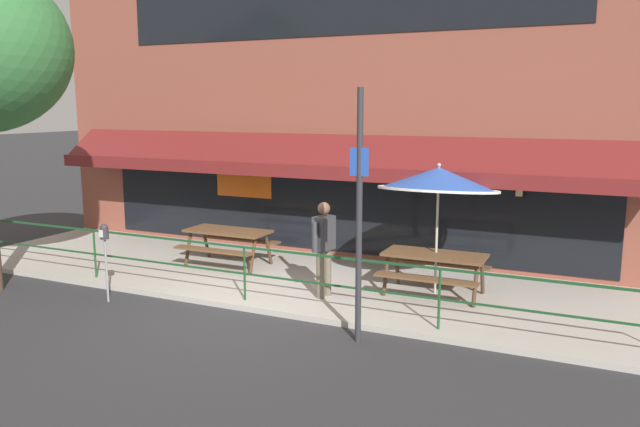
{
  "coord_description": "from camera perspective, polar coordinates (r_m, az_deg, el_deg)",
  "views": [
    {
      "loc": [
        5.61,
        -8.72,
        3.49
      ],
      "look_at": [
        0.85,
        1.6,
        1.5
      ],
      "focal_mm": 35.0,
      "sensor_mm": 36.0,
      "label": 1
    }
  ],
  "objects": [
    {
      "name": "ground_plane",
      "position": [
        10.94,
        -7.68,
        -8.76
      ],
      "size": [
        120.0,
        120.0,
        0.0
      ],
      "primitive_type": "plane",
      "color": "#2D2D30"
    },
    {
      "name": "patio_deck",
      "position": [
        12.58,
        -2.78,
        -5.95
      ],
      "size": [
        15.0,
        4.0,
        0.1
      ],
      "primitive_type": "cube",
      "color": "#ADA89E",
      "rests_on": "ground"
    },
    {
      "name": "restaurant_building",
      "position": [
        14.12,
        1.35,
        11.97
      ],
      "size": [
        15.0,
        1.6,
        8.05
      ],
      "color": "brown",
      "rests_on": "ground"
    },
    {
      "name": "patio_railing",
      "position": [
        10.96,
        -6.94,
        -4.36
      ],
      "size": [
        13.84,
        0.04,
        0.97
      ],
      "color": "#194723",
      "rests_on": "patio_deck"
    },
    {
      "name": "picnic_table_left",
      "position": [
        13.41,
        -8.42,
        -2.16
      ],
      "size": [
        1.8,
        1.42,
        0.76
      ],
      "color": "brown",
      "rests_on": "patio_deck"
    },
    {
      "name": "picnic_table_centre",
      "position": [
        11.38,
        10.41,
        -4.4
      ],
      "size": [
        1.8,
        1.42,
        0.76
      ],
      "color": "brown",
      "rests_on": "patio_deck"
    },
    {
      "name": "patio_umbrella_centre",
      "position": [
        11.21,
        10.79,
        3.05
      ],
      "size": [
        2.14,
        2.14,
        2.4
      ],
      "color": "#B7B2A8",
      "rests_on": "patio_deck"
    },
    {
      "name": "pedestrian_walking",
      "position": [
        11.01,
        0.35,
        -2.83
      ],
      "size": [
        0.32,
        0.61,
        1.71
      ],
      "color": "#665B4C",
      "rests_on": "patio_deck"
    },
    {
      "name": "parking_meter_near",
      "position": [
        11.64,
        -19.09,
        -2.22
      ],
      "size": [
        0.15,
        0.16,
        1.42
      ],
      "color": "gray",
      "rests_on": "ground"
    },
    {
      "name": "street_sign_pole",
      "position": [
        9.0,
        3.6,
        -0.12
      ],
      "size": [
        0.28,
        0.09,
        3.73
      ],
      "color": "#2D2D33",
      "rests_on": "ground"
    }
  ]
}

